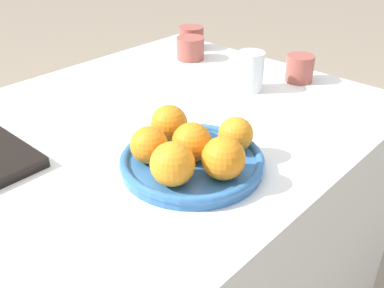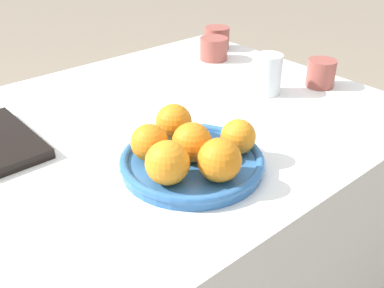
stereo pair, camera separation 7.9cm
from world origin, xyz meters
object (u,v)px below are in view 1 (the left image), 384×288
Objects in this scene: orange_2 at (236,134)px; orange_4 at (169,123)px; orange_5 at (149,145)px; orange_1 at (222,159)px; cup_1 at (190,48)px; cup_2 at (191,38)px; cup_0 at (300,68)px; orange_0 at (192,142)px; orange_3 at (172,164)px; fruit_platter at (192,161)px; water_glass at (251,71)px.

orange_2 is 0.13m from orange_4.
orange_2 is 0.97× the size of orange_5.
orange_5 is (-0.04, 0.13, -0.00)m from orange_1.
orange_1 is 0.66m from cup_1.
cup_2 is at bearing 36.54° from orange_5.
orange_4 reaches higher than cup_0.
orange_0 is 1.01× the size of orange_4.
orange_0 is 0.96× the size of orange_3.
orange_1 is 1.00× the size of orange_3.
orange_4 is at bearing 77.40° from orange_1.
fruit_platter is at bearing -42.55° from orange_5.
cup_0 is (0.47, -0.00, -0.02)m from orange_4.
fruit_platter is 0.08m from orange_5.
water_glass is (0.34, 0.06, -0.00)m from orange_4.
orange_0 is at bearing -171.12° from cup_0.
orange_4 is 0.72× the size of water_glass.
fruit_platter is at bearing -159.25° from water_glass.
orange_2 is at bearing -130.43° from cup_2.
orange_3 reaches higher than orange_0.
orange_3 is 0.77m from cup_2.
orange_4 is at bearing 115.23° from orange_2.
orange_0 is 1.10× the size of orange_2.
water_glass is 0.15m from cup_0.
orange_1 is 0.16m from orange_4.
fruit_platter is at bearing -137.35° from cup_2.
cup_1 is at bearing -138.97° from cup_2.
cup_1 is (0.43, 0.40, -0.02)m from orange_0.
fruit_platter is 3.23× the size of cup_1.
orange_1 is 0.08m from orange_3.
orange_1 is at bearing -97.91° from fruit_platter.
water_glass reaches higher than cup_1.
orange_0 is 0.73× the size of water_glass.
cup_1 is at bearing 47.17° from orange_1.
water_glass reaches higher than cup_2.
orange_4 is 0.52m from cup_1.
orange_5 is at bearing -143.46° from cup_2.
orange_1 reaches higher than orange_4.
orange_1 reaches higher than cup_0.
orange_5 reaches higher than cup_2.
orange_2 is 0.84× the size of cup_2.
orange_5 is (-0.05, 0.05, -0.00)m from orange_0.
orange_4 is 1.05× the size of orange_5.
orange_5 is 0.87× the size of cup_2.
orange_4 reaches higher than cup_2.
cup_1 reaches higher than fruit_platter.
orange_2 is 0.80× the size of cup_1.
cup_1 is at bearing 75.10° from water_glass.
cup_1 is (-0.06, 0.33, -0.00)m from cup_0.
fruit_platter is 0.50m from cup_0.
orange_2 is 0.66m from cup_2.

